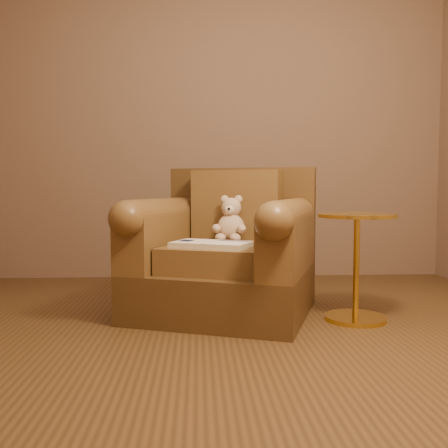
{
  "coord_description": "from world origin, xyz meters",
  "views": [
    {
      "loc": [
        -0.18,
        -2.43,
        0.78
      ],
      "look_at": [
        -0.02,
        0.62,
        0.57
      ],
      "focal_mm": 40.0,
      "sensor_mm": 36.0,
      "label": 1
    }
  ],
  "objects": [
    {
      "name": "floor",
      "position": [
        0.0,
        0.0,
        0.0
      ],
      "size": [
        4.0,
        4.0,
        0.0
      ],
      "primitive_type": "plane",
      "color": "brown",
      "rests_on": "ground"
    },
    {
      "name": "armchair",
      "position": [
        -0.01,
        0.71,
        0.36
      ],
      "size": [
        1.3,
        1.27,
        0.93
      ],
      "rotation": [
        0.0,
        0.0,
        -0.34
      ],
      "color": "#50371A",
      "rests_on": "floor"
    },
    {
      "name": "teddy_bear",
      "position": [
        0.03,
        0.79,
        0.56
      ],
      "size": [
        0.22,
        0.26,
        0.31
      ],
      "rotation": [
        0.0,
        0.0,
        -0.25
      ],
      "color": "#D0B192",
      "rests_on": "armchair"
    },
    {
      "name": "guidebook",
      "position": [
        -0.11,
        0.45,
        0.46
      ],
      "size": [
        0.5,
        0.41,
        0.04
      ],
      "rotation": [
        0.0,
        0.0,
        -0.42
      ],
      "color": "beige",
      "rests_on": "armchair"
    },
    {
      "name": "side_table",
      "position": [
        0.76,
        0.45,
        0.34
      ],
      "size": [
        0.45,
        0.45,
        0.64
      ],
      "color": "gold",
      "rests_on": "floor"
    }
  ]
}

